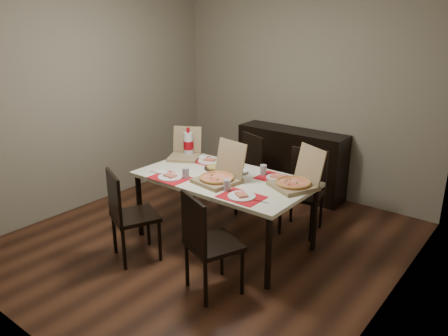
# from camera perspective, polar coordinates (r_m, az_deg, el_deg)

# --- Properties ---
(ground) EXTENTS (3.80, 4.00, 0.02)m
(ground) POSITION_cam_1_polar(r_m,az_deg,el_deg) (4.86, -2.15, -9.55)
(ground) COLOR #482616
(ground) RESTS_ON ground
(room_walls) EXTENTS (3.84, 4.02, 2.62)m
(room_walls) POSITION_cam_1_polar(r_m,az_deg,el_deg) (4.65, 1.10, 11.86)
(room_walls) COLOR gray
(room_walls) RESTS_ON ground
(sideboard) EXTENTS (1.50, 0.40, 0.90)m
(sideboard) POSITION_cam_1_polar(r_m,az_deg,el_deg) (6.04, 8.74, 0.79)
(sideboard) COLOR black
(sideboard) RESTS_ON ground
(dining_table) EXTENTS (1.80, 1.00, 0.75)m
(dining_table) POSITION_cam_1_polar(r_m,az_deg,el_deg) (4.54, 0.00, -1.99)
(dining_table) COLOR beige
(dining_table) RESTS_ON ground
(chair_near_left) EXTENTS (0.56, 0.56, 0.93)m
(chair_near_left) POSITION_cam_1_polar(r_m,az_deg,el_deg) (4.40, -12.49, -5.64)
(chair_near_left) COLOR black
(chair_near_left) RESTS_ON ground
(chair_near_right) EXTENTS (0.55, 0.55, 0.93)m
(chair_near_right) POSITION_cam_1_polar(r_m,az_deg,el_deg) (3.78, -2.32, -9.44)
(chair_near_right) COLOR black
(chair_near_right) RESTS_ON ground
(chair_far_left) EXTENTS (0.54, 0.54, 0.93)m
(chair_far_left) POSITION_cam_1_polar(r_m,az_deg,el_deg) (5.54, 2.73, -0.00)
(chair_far_left) COLOR black
(chair_far_left) RESTS_ON ground
(chair_far_right) EXTENTS (0.48, 0.48, 0.93)m
(chair_far_right) POSITION_cam_1_polar(r_m,az_deg,el_deg) (4.99, 10.46, -2.46)
(chair_far_right) COLOR black
(chair_far_right) RESTS_ON ground
(setting_near_left) EXTENTS (0.51, 0.30, 0.11)m
(setting_near_left) POSITION_cam_1_polar(r_m,az_deg,el_deg) (4.53, -6.66, -1.00)
(setting_near_left) COLOR red
(setting_near_left) RESTS_ON dining_table
(setting_near_right) EXTENTS (0.51, 0.30, 0.11)m
(setting_near_right) POSITION_cam_1_polar(r_m,az_deg,el_deg) (4.05, 1.80, -3.32)
(setting_near_right) COLOR red
(setting_near_right) RESTS_ON dining_table
(setting_far_left) EXTENTS (0.47, 0.30, 0.11)m
(setting_far_left) POSITION_cam_1_polar(r_m,az_deg,el_deg) (4.99, -1.64, 1.01)
(setting_far_left) COLOR red
(setting_far_left) RESTS_ON dining_table
(setting_far_right) EXTENTS (0.43, 0.30, 0.11)m
(setting_far_right) POSITION_cam_1_polar(r_m,az_deg,el_deg) (4.53, 6.38, -0.96)
(setting_far_right) COLOR red
(setting_far_right) RESTS_ON dining_table
(napkin_loose) EXTENTS (0.16, 0.16, 0.02)m
(napkin_loose) POSITION_cam_1_polar(r_m,az_deg,el_deg) (4.50, -0.39, -1.15)
(napkin_loose) COLOR white
(napkin_loose) RESTS_ON dining_table
(pizza_box_center) EXTENTS (0.45, 0.49, 0.39)m
(pizza_box_center) POSITION_cam_1_polar(r_m,az_deg,el_deg) (4.37, -0.63, -1.09)
(pizza_box_center) COLOR olive
(pizza_box_center) RESTS_ON dining_table
(pizza_box_right) EXTENTS (0.53, 0.55, 0.39)m
(pizza_box_right) POSITION_cam_1_polar(r_m,az_deg,el_deg) (4.29, 9.38, -1.74)
(pizza_box_right) COLOR olive
(pizza_box_right) RESTS_ON dining_table
(pizza_box_left) EXTENTS (0.48, 0.49, 0.34)m
(pizza_box_left) POSITION_cam_1_polar(r_m,az_deg,el_deg) (5.16, -5.13, 1.99)
(pizza_box_left) COLOR olive
(pizza_box_left) RESTS_ON dining_table
(faina_plate) EXTENTS (0.25, 0.25, 0.03)m
(faina_plate) POSITION_cam_1_polar(r_m,az_deg,el_deg) (4.76, -1.12, 0.03)
(faina_plate) COLOR black
(faina_plate) RESTS_ON dining_table
(dip_bowl) EXTENTS (0.15, 0.15, 0.03)m
(dip_bowl) POSITION_cam_1_polar(r_m,az_deg,el_deg) (4.63, 2.39, -0.52)
(dip_bowl) COLOR white
(dip_bowl) RESTS_ON dining_table
(soda_bottle) EXTENTS (0.12, 0.12, 0.35)m
(soda_bottle) POSITION_cam_1_polar(r_m,az_deg,el_deg) (5.18, -4.66, 3.09)
(soda_bottle) COLOR silver
(soda_bottle) RESTS_ON dining_table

